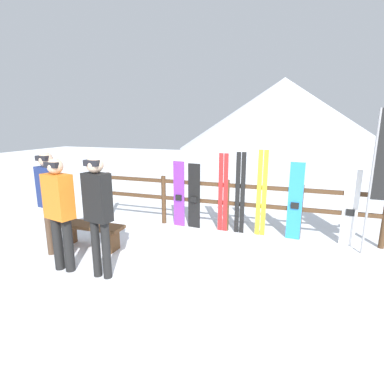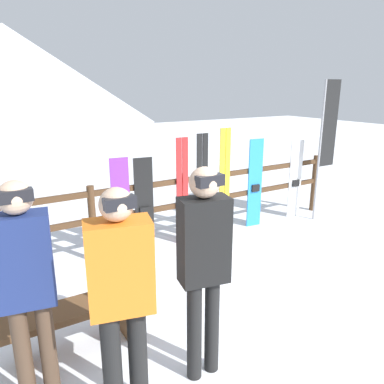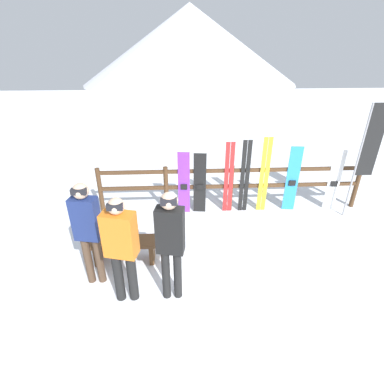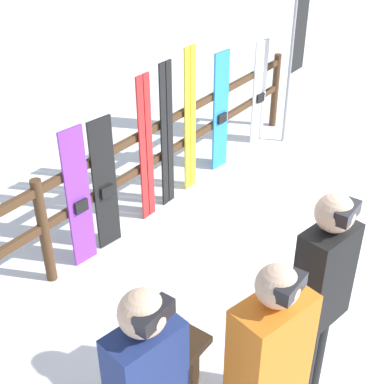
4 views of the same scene
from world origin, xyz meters
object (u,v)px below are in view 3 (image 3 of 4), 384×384
at_px(bench, 124,246).
at_px(snowboard_black_stripe, 200,184).
at_px(person_black, 170,239).
at_px(rental_flag, 366,150).
at_px(snowboard_purple, 184,184).
at_px(ski_pair_red, 229,178).
at_px(ski_pair_yellow, 264,176).
at_px(snowboard_white, 334,181).
at_px(ski_pair_black, 245,177).
at_px(person_orange, 121,244).
at_px(person_navy, 87,227).
at_px(snowboard_blue, 292,180).

relative_size(bench, snowboard_black_stripe, 0.90).
bearing_deg(person_black, rental_flag, 28.94).
height_order(snowboard_purple, ski_pair_red, ski_pair_red).
bearing_deg(ski_pair_red, snowboard_black_stripe, -179.68).
xyz_separation_m(ski_pair_yellow, rental_flag, (1.92, -0.33, 0.67)).
bearing_deg(ski_pair_yellow, snowboard_purple, -179.89).
relative_size(ski_pair_red, ski_pair_yellow, 0.95).
height_order(snowboard_purple, rental_flag, rental_flag).
bearing_deg(person_black, bench, 134.72).
bearing_deg(snowboard_white, person_black, -145.30).
distance_m(bench, rental_flag, 5.08).
relative_size(ski_pair_black, ski_pair_yellow, 0.97).
relative_size(person_orange, ski_pair_black, 1.04).
distance_m(snowboard_purple, rental_flag, 3.78).
relative_size(person_black, snowboard_purple, 1.25).
xyz_separation_m(person_orange, rental_flag, (4.60, 2.17, 0.53)).
height_order(person_black, rental_flag, rental_flag).
bearing_deg(ski_pair_black, person_black, -122.28).
distance_m(person_black, snowboard_purple, 2.53).
height_order(snowboard_white, rental_flag, rental_flag).
distance_m(person_orange, snowboard_black_stripe, 2.82).
xyz_separation_m(person_navy, ski_pair_red, (2.46, 2.11, -0.24)).
xyz_separation_m(person_navy, snowboard_white, (4.83, 2.10, -0.35)).
bearing_deg(person_orange, ski_pair_red, 52.67).
distance_m(bench, person_orange, 1.10).
xyz_separation_m(bench, ski_pair_red, (2.06, 1.65, 0.49)).
height_order(bench, ski_pair_red, ski_pair_red).
bearing_deg(person_navy, snowboard_black_stripe, 49.04).
relative_size(snowboard_black_stripe, snowboard_white, 0.98).
height_order(person_navy, snowboard_blue, person_navy).
bearing_deg(rental_flag, ski_pair_red, 173.11).
distance_m(snowboard_blue, rental_flag, 1.53).
bearing_deg(bench, snowboard_blue, 25.28).
relative_size(person_black, ski_pair_black, 1.07).
relative_size(person_orange, snowboard_purple, 1.21).
bearing_deg(snowboard_black_stripe, ski_pair_yellow, 0.14).
xyz_separation_m(snowboard_purple, ski_pair_red, (0.98, 0.00, 0.11)).
distance_m(person_orange, ski_pair_black, 3.37).
relative_size(person_navy, ski_pair_black, 1.06).
bearing_deg(ski_pair_red, snowboard_white, -0.08).
relative_size(person_orange, ski_pair_yellow, 1.00).
xyz_separation_m(snowboard_purple, snowboard_white, (3.35, -0.00, -0.00)).
bearing_deg(rental_flag, person_black, -151.06).
relative_size(person_navy, snowboard_purple, 1.23).
distance_m(person_navy, rental_flag, 5.48).
distance_m(person_navy, snowboard_blue, 4.42).
xyz_separation_m(snowboard_blue, rental_flag, (1.28, -0.32, 0.78)).
distance_m(person_black, ski_pair_red, 2.79).
xyz_separation_m(person_orange, snowboard_black_stripe, (1.27, 2.49, -0.31)).
relative_size(snowboard_purple, rental_flag, 0.58).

